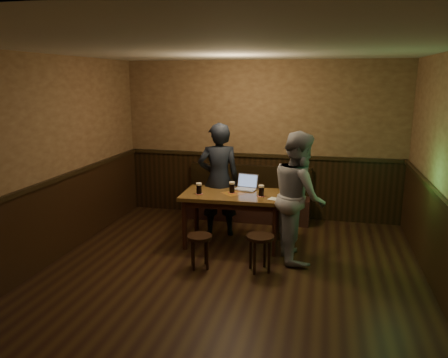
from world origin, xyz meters
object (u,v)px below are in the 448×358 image
Objects in this scene: pint_right at (261,191)px; laptop at (246,186)px; bench at (248,202)px; stool_right at (260,243)px; person_suit at (219,180)px; pint_left at (199,188)px; person_grey at (299,196)px; pub_table at (233,200)px; stool_left at (200,242)px; pint_mid at (232,187)px.

laptop is (-0.28, 0.35, -0.02)m from pint_right.
pint_right reaches higher than bench.
stool_right is 1.59m from person_suit.
person_grey is (1.48, -0.16, 0.01)m from pint_left.
person_grey is at bearing -25.09° from laptop.
bench is 1.97m from person_grey.
person_suit is (-0.31, 0.38, 0.21)m from pub_table.
pub_table is 9.06× the size of pint_left.
pint_left reaches higher than stool_right.
pub_table is at bearing 16.89° from pint_left.
pub_table is 1.02m from stool_left.
pub_table reaches higher than stool_right.
pub_table is 8.87× the size of pint_mid.
stool_right is 2.92× the size of pint_left.
pint_mid is (-0.57, 0.88, 0.50)m from stool_right.
person_suit reaches higher than stool_right.
pub_table is at bearing 171.79° from pint_right.
pint_left is at bearing 67.43° from person_grey.
stool_right is 1.16m from pint_mid.
person_grey is (0.99, -0.30, 0.20)m from pub_table.
person_suit is at bearing 129.61° from pint_mid.
pint_mid is 0.31m from laptop.
pint_mid reaches higher than pub_table.
bench is 13.14× the size of pint_right.
bench is at bearing 83.48° from stool_left.
stool_left is (-0.25, -2.22, 0.05)m from bench.
person_suit is at bearing 127.96° from pub_table.
pint_mid is (0.23, 0.96, 0.53)m from stool_left.
pub_table is 3.37× the size of stool_left.
person_suit is (-0.75, 0.44, 0.02)m from pint_right.
pint_left is (-0.49, -1.44, 0.58)m from bench.
bench is 1.53m from pint_right.
stool_left is 0.97m from pint_left.
person_suit is (-0.29, 0.35, 0.02)m from pint_mid.
person_suit is at bearing 149.58° from pint_right.
stool_left is at bearing -174.70° from stool_right.
pint_left is at bearing 54.17° from person_suit.
person_grey reaches higher than pub_table.
stool_right is 0.94m from pint_right.
pint_right is (-0.11, 0.80, 0.49)m from stool_right.
laptop is at bearing 38.40° from person_grey.
pint_mid is 0.10× the size of person_grey.
stool_left is 1.42m from person_suit.
bench is at bearing 89.01° from pint_mid.
pub_table is 3.11× the size of stool_right.
bench is at bearing 108.37° from laptop.
laptop is at bearing -81.62° from bench.
laptop reaches higher than bench.
pint_mid is at bearing 111.94° from person_suit.
stool_right is 2.94× the size of pint_right.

